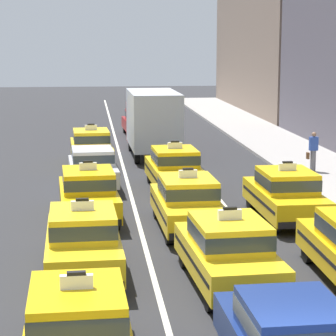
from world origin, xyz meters
TOP-DOWN VIEW (x-y plane):
  - lane_stripe_left_center at (-1.60, 20.00)m, footprint 0.14×80.00m
  - lane_stripe_center_right at (1.60, 20.00)m, footprint 0.14×80.00m
  - taxi_left_nearest at (-3.38, 2.73)m, footprint 1.92×4.60m
  - taxi_left_second at (-3.32, 8.36)m, footprint 1.93×4.60m
  - taxi_left_third at (-3.18, 13.88)m, footprint 2.05×4.65m
  - sedan_left_fourth at (-3.01, 18.96)m, footprint 1.99×4.39m
  - taxi_left_fifth at (-3.04, 24.09)m, footprint 2.02×4.64m
  - taxi_center_second at (0.10, 7.06)m, footprint 2.03×4.64m
  - taxi_center_third at (-0.17, 12.23)m, footprint 1.91×4.59m
  - taxi_center_fourth at (0.14, 18.09)m, footprint 1.97×4.62m
  - box_truck_center_fifth at (0.02, 26.71)m, footprint 2.38×6.99m
  - sedan_center_sixth at (-0.08, 34.14)m, footprint 1.98×4.39m
  - taxi_right_third at (3.16, 13.08)m, footprint 1.87×4.58m
  - pedestrian_by_storefront at (6.49, 20.71)m, footprint 0.47×0.24m

SIDE VIEW (x-z plane):
  - lane_stripe_left_center at x=-1.60m, z-range 0.00..0.01m
  - lane_stripe_center_right at x=1.60m, z-range 0.00..0.01m
  - sedan_left_fourth at x=-3.01m, z-range 0.06..1.64m
  - sedan_center_sixth at x=-0.08m, z-range 0.06..1.64m
  - taxi_left_nearest at x=-3.38m, z-range -0.10..1.86m
  - taxi_left_second at x=-3.32m, z-range -0.10..1.86m
  - taxi_left_third at x=-3.18m, z-range -0.10..1.86m
  - taxi_left_fifth at x=-3.04m, z-range -0.10..1.86m
  - taxi_center_second at x=0.10m, z-range -0.10..1.86m
  - taxi_center_third at x=-0.17m, z-range -0.10..1.86m
  - taxi_center_fourth at x=0.14m, z-range -0.10..1.86m
  - taxi_right_third at x=3.16m, z-range -0.10..1.86m
  - pedestrian_by_storefront at x=6.49m, z-range 0.15..1.86m
  - box_truck_center_fifth at x=0.02m, z-range 0.14..3.41m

